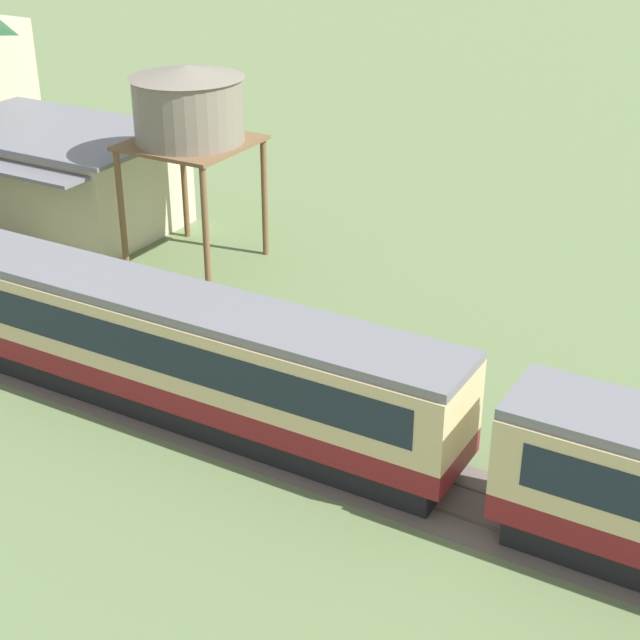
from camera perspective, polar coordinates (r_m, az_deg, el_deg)
passenger_train at (r=32.73m, az=-9.05°, el=-1.38°), size 114.31×3.04×4.30m
railway_track at (r=32.99m, az=-6.45°, el=-5.72°), size 182.01×3.60×0.04m
station_building at (r=50.25m, az=-15.01°, el=8.13°), size 12.24×8.82×4.77m
water_tower at (r=42.81m, az=-7.67°, el=12.15°), size 5.01×5.01×8.83m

